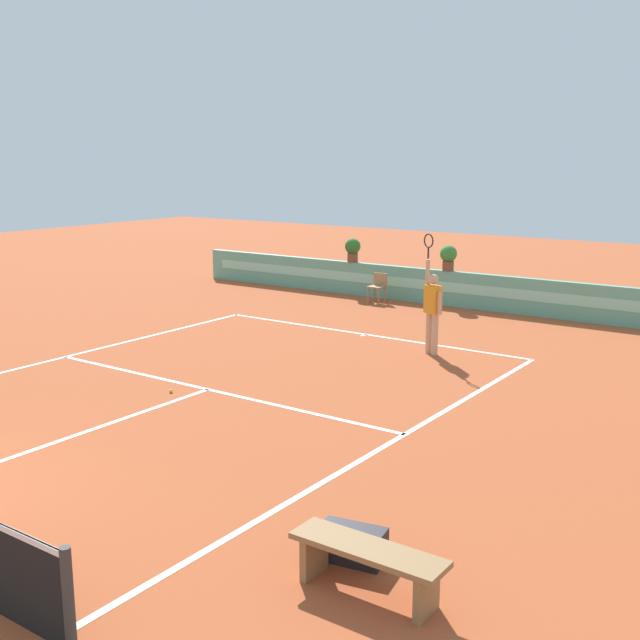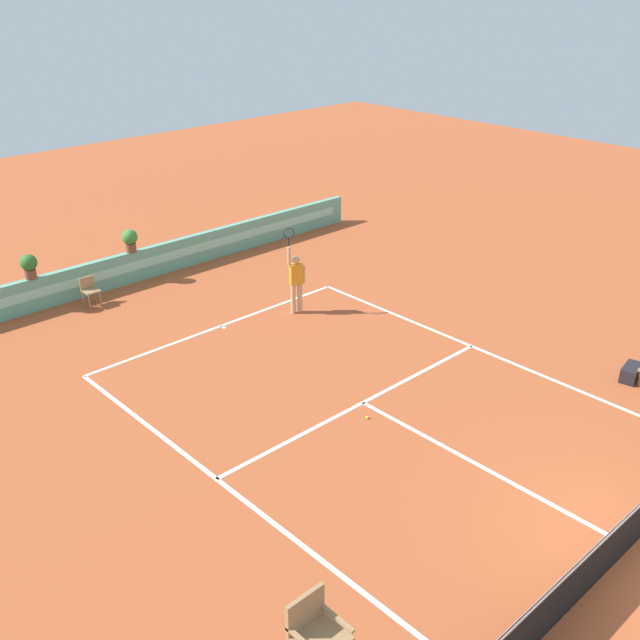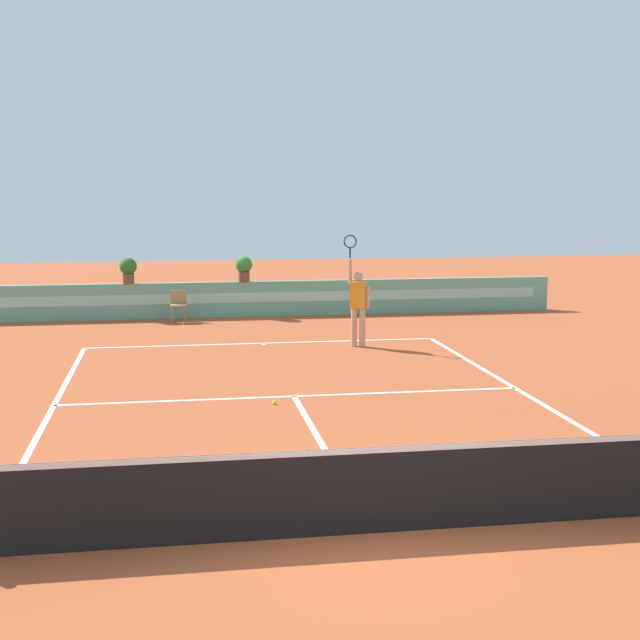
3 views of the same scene
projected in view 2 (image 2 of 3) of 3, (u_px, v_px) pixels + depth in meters
The scene contains 10 objects.
ground_plane at pixel (376, 410), 16.72m from camera, with size 60.00×60.00×0.00m, color #A84C28.
court_lines at pixel (353, 397), 17.19m from camera, with size 8.32×11.94×0.01m.
net at pixel (636, 524), 12.54m from camera, with size 8.92×0.10×1.00m.
back_wall_barrier at pixel (135, 266), 23.35m from camera, with size 18.00×0.21×1.00m.
ball_kid_chair at pixel (90, 290), 21.69m from camera, with size 0.44×0.44×0.85m.
gear_bag at pixel (631, 373), 17.87m from camera, with size 0.70×0.36×0.36m, color black.
tennis_player at pixel (296, 279), 20.96m from camera, with size 0.58×0.35×2.58m.
tennis_ball_near_baseline at pixel (367, 417), 16.37m from camera, with size 0.07×0.07×0.07m, color #CCE033.
potted_plant_left at pixel (29, 265), 20.94m from camera, with size 0.48×0.48×0.72m.
potted_plant_centre at pixel (130, 239), 22.91m from camera, with size 0.48×0.48×0.72m.
Camera 2 is at (-10.61, -3.53, 9.03)m, focal length 41.62 mm.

